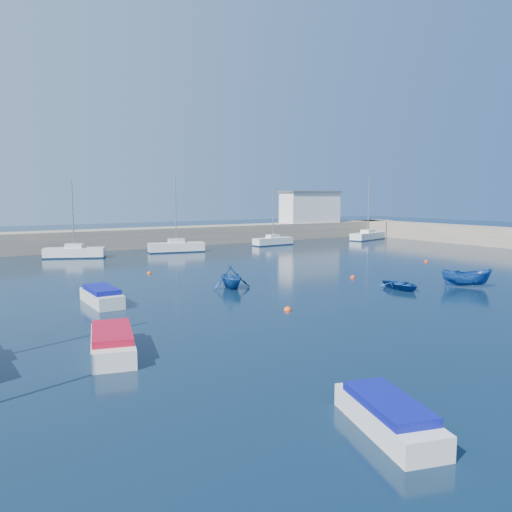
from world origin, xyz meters
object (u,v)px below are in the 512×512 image
dinghy_left (231,277)px  motorboat_3 (388,415)px  harbor_office (310,208)px  motorboat_0 (112,342)px  sailboat_5 (74,252)px  sailboat_8 (368,236)px  motorboat_1 (102,296)px  sailboat_6 (176,247)px  sailboat_7 (273,241)px  dinghy_center (401,285)px  dinghy_right (466,278)px

dinghy_left → motorboat_3: bearing=-99.1°
harbor_office → motorboat_0: size_ratio=1.86×
sailboat_5 → sailboat_8: sailboat_8 is taller
sailboat_5 → motorboat_1: size_ratio=1.87×
motorboat_3 → dinghy_left: (7.53, 22.97, 0.39)m
sailboat_5 → sailboat_6: (12.26, -0.65, 0.02)m
sailboat_5 → dinghy_left: sailboat_5 is taller
sailboat_6 → dinghy_left: (-6.37, -25.41, 0.20)m
dinghy_left → sailboat_8: bearing=41.8°
sailboat_6 → motorboat_0: (-18.78, -36.63, -0.13)m
sailboat_6 → sailboat_7: 15.38m
harbor_office → sailboat_7: bearing=-149.4°
harbor_office → motorboat_0: (-46.74, -44.99, -4.57)m
sailboat_6 → dinghy_left: sailboat_6 is taller
sailboat_8 → dinghy_center: 43.97m
sailboat_6 → motorboat_1: size_ratio=1.95×
sailboat_8 → motorboat_3: size_ratio=2.20×
dinghy_right → sailboat_7: bearing=32.2°
motorboat_1 → dinghy_center: (20.69, -6.78, -0.19)m
harbor_office → sailboat_8: 10.80m
sailboat_7 → motorboat_1: (-31.71, -26.81, -0.07)m
sailboat_8 → motorboat_0: bearing=109.2°
sailboat_7 → motorboat_3: sailboat_7 is taller
motorboat_0 → motorboat_3: (4.88, -11.75, -0.06)m
dinghy_left → dinghy_center: bearing=-25.2°
sailboat_7 → motorboat_3: size_ratio=1.79×
motorboat_3 → dinghy_center: bearing=57.3°
harbor_office → dinghy_left: size_ratio=3.03×
dinghy_center → dinghy_left: (-10.71, 7.29, 0.53)m
harbor_office → sailboat_5: (-40.22, -7.71, -4.45)m
sailboat_6 → dinghy_right: bearing=-152.6°
harbor_office → dinghy_left: (-34.33, -33.77, -4.23)m
sailboat_7 → motorboat_0: size_ratio=1.52×
sailboat_8 → sailboat_5: bearing=73.4°
motorboat_0 → motorboat_1: (2.43, 10.71, 0.00)m
harbor_office → sailboat_8: size_ratio=1.00×
sailboat_6 → dinghy_right: 35.99m
motorboat_0 → dinghy_left: 16.73m
sailboat_8 → motorboat_1: size_ratio=2.14×
sailboat_7 → dinghy_right: 36.16m
dinghy_right → sailboat_5: bearing=73.2°
sailboat_6 → dinghy_center: 32.99m
motorboat_1 → motorboat_3: bearing=-84.6°
sailboat_5 → motorboat_3: 49.06m
motorboat_1 → dinghy_center: size_ratio=1.42×
sailboat_8 → harbor_office: bearing=18.2°
motorboat_3 → sailboat_8: bearing=62.4°
sailboat_7 → motorboat_3: (-29.26, -49.28, -0.13)m
harbor_office → sailboat_6: size_ratio=1.09×
sailboat_5 → motorboat_3: sailboat_5 is taller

